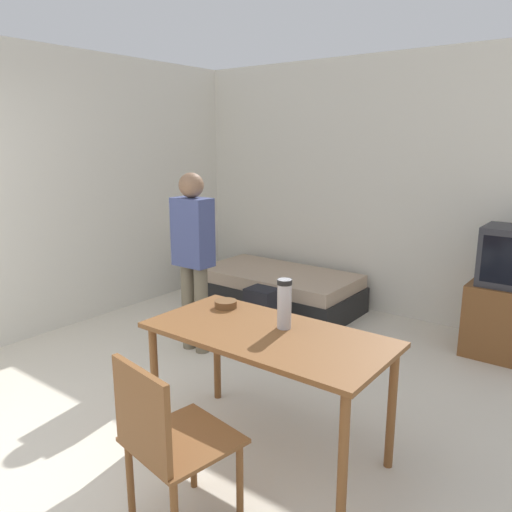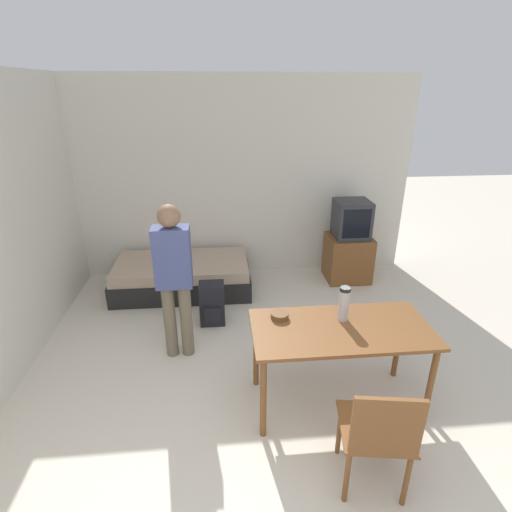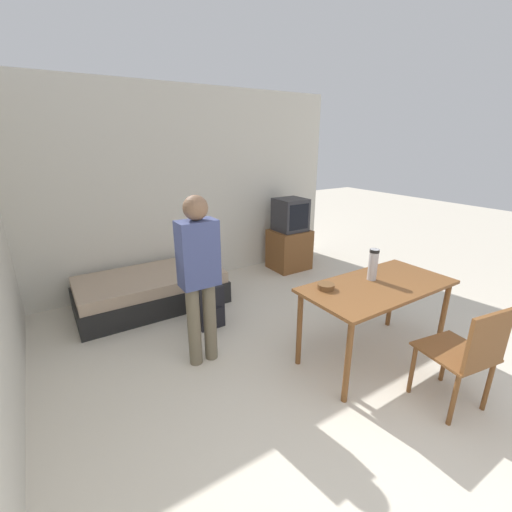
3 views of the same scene
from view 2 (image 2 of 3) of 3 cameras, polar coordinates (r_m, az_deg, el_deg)
wall_back at (r=5.56m, az=-4.05°, el=10.76°), size 5.06×0.06×2.70m
daybed at (r=5.41m, az=-10.44°, el=-2.79°), size 1.77×0.93×0.42m
tv at (r=5.66m, az=13.15°, el=1.56°), size 0.59×0.51×1.14m
dining_table at (r=3.35m, az=11.98°, el=-11.22°), size 1.44×0.71×0.76m
wooden_chair at (r=2.87m, az=17.17°, el=-22.98°), size 0.52×0.52×0.90m
person_standing at (r=3.84m, az=-11.65°, el=-2.40°), size 0.34×0.21×1.58m
thermos_flask at (r=3.32m, az=12.47°, el=-6.49°), size 0.09×0.09×0.30m
mate_bowl at (r=3.34m, az=3.40°, el=-8.49°), size 0.15×0.15×0.05m
backpack at (r=4.62m, az=-6.29°, el=-6.78°), size 0.28×0.26×0.50m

